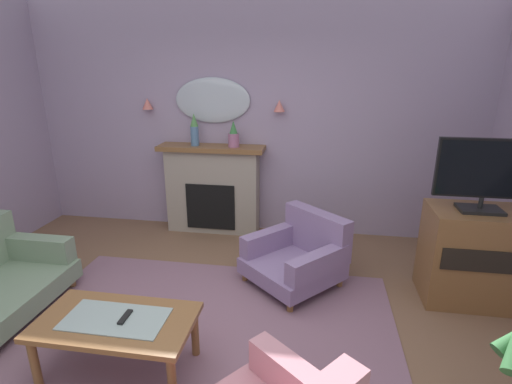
{
  "coord_description": "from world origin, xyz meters",
  "views": [
    {
      "loc": [
        0.86,
        -2.34,
        2.13
      ],
      "look_at": [
        0.27,
        1.34,
        0.91
      ],
      "focal_mm": 27.32,
      "sensor_mm": 36.0,
      "label": 1
    }
  ],
  "objects": [
    {
      "name": "tv_remote",
      "position": [
        -0.41,
        -0.2,
        0.45
      ],
      "size": [
        0.04,
        0.16,
        0.02
      ],
      "primitive_type": "cube",
      "color": "black",
      "rests_on": "coffee_table"
    },
    {
      "name": "tv_flatscreen",
      "position": [
        2.31,
        1.16,
        1.25
      ],
      "size": [
        0.84,
        0.24,
        0.65
      ],
      "color": "black",
      "rests_on": "tv_cabinet"
    },
    {
      "name": "tv_cabinet",
      "position": [
        2.31,
        1.18,
        0.45
      ],
      "size": [
        0.8,
        0.57,
        0.9
      ],
      "color": "brown",
      "rests_on": "ground"
    },
    {
      "name": "patterned_rug",
      "position": [
        0.0,
        0.2,
        0.01
      ],
      "size": [
        3.2,
        2.4,
        0.01
      ],
      "primitive_type": "cube",
      "color": "#7F5B6B",
      "rests_on": "ground"
    },
    {
      "name": "wall_sconce_left",
      "position": [
        -1.32,
        2.46,
        1.66
      ],
      "size": [
        0.14,
        0.14,
        0.14
      ],
      "primitive_type": "cone",
      "color": "#D17066"
    },
    {
      "name": "floor",
      "position": [
        0.0,
        0.0,
        -0.05
      ],
      "size": [
        6.72,
        6.09,
        0.1
      ],
      "primitive_type": "cube",
      "color": "brown",
      "rests_on": "ground"
    },
    {
      "name": "wall_back",
      "position": [
        0.0,
        2.59,
        1.46
      ],
      "size": [
        6.72,
        0.1,
        2.93
      ],
      "primitive_type": "cube",
      "color": "#9E8CA8",
      "rests_on": "ground"
    },
    {
      "name": "coffee_table",
      "position": [
        -0.48,
        -0.22,
        0.38
      ],
      "size": [
        1.1,
        0.6,
        0.45
      ],
      "color": "brown",
      "rests_on": "ground"
    },
    {
      "name": "mantel_vase_right",
      "position": [
        -0.67,
        2.34,
        1.36
      ],
      "size": [
        0.1,
        0.1,
        0.4
      ],
      "color": "#4C7093",
      "rests_on": "fireplace"
    },
    {
      "name": "fireplace",
      "position": [
        -0.47,
        2.37,
        0.57
      ],
      "size": [
        1.36,
        0.36,
        1.16
      ],
      "color": "gray",
      "rests_on": "ground"
    },
    {
      "name": "armchair_near_fireplace",
      "position": [
        0.73,
        1.24,
        0.31
      ],
      "size": [
        1.14,
        1.15,
        0.71
      ],
      "color": "gray",
      "rests_on": "ground"
    },
    {
      "name": "wall_mirror",
      "position": [
        -0.47,
        2.51,
        1.71
      ],
      "size": [
        0.96,
        0.06,
        0.56
      ],
      "primitive_type": "ellipsoid",
      "color": "#B2BCC6"
    },
    {
      "name": "mantel_vase_left",
      "position": [
        -0.17,
        2.34,
        1.3
      ],
      "size": [
        0.14,
        0.14,
        0.33
      ],
      "color": "#9E6084",
      "rests_on": "fireplace"
    },
    {
      "name": "wall_sconce_right",
      "position": [
        0.38,
        2.46,
        1.66
      ],
      "size": [
        0.14,
        0.14,
        0.14
      ],
      "primitive_type": "cone",
      "color": "#D17066"
    }
  ]
}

